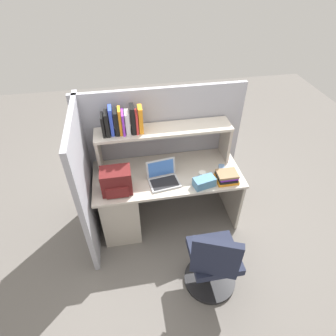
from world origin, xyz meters
The scene contains 13 objects.
ground_plane centered at (0.00, 0.00, 0.00)m, with size 8.00×8.00×0.00m, color slate.
desk centered at (-0.39, 0.00, 0.40)m, with size 1.60×0.70×0.73m.
cubicle_partition_rear centered at (0.00, 0.38, 0.78)m, with size 1.84×0.05×1.55m, color #9E9EA8.
cubicle_partition_left centered at (-0.85, -0.05, 0.78)m, with size 0.05×1.06×1.55m, color #9E9EA8.
overhead_hutch centered at (0.00, 0.20, 1.08)m, with size 1.44×0.28×0.45m.
reference_books_on_shelf centered at (-0.41, 0.20, 1.31)m, with size 0.41×0.17×0.29m.
laptop centered at (-0.06, -0.11, 0.78)m, with size 0.34×0.29×0.22m.
backpack centered at (-0.54, -0.17, 0.86)m, with size 0.30×0.23×0.26m.
computer_mouse centered at (0.61, -0.03, 0.75)m, with size 0.06×0.10×0.03m, color #7299C6.
paper_cup centered at (0.35, -0.14, 0.77)m, with size 0.08×0.08×0.08m, color white.
tissue_box centered at (0.34, -0.25, 0.78)m, with size 0.22×0.12×0.10m, color teal.
desk_book_stack centered at (0.60, -0.21, 0.78)m, with size 0.22×0.20×0.10m.
office_chair centered at (0.26, -0.94, 0.39)m, with size 0.53×0.55×0.93m.
Camera 1 is at (-0.39, -2.26, 2.75)m, focal length 30.06 mm.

